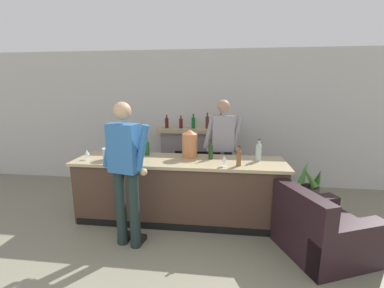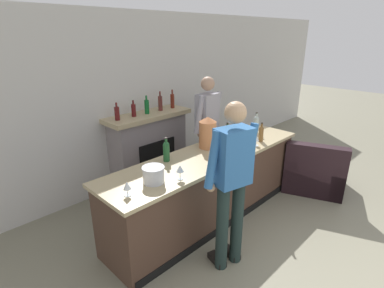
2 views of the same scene
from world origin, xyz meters
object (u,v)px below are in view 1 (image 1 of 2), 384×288
Objects in this scene: armchair_black at (319,233)px; wine_glass_back_row at (87,153)px; wine_glass_front_left at (122,155)px; ice_bucket_steel at (110,154)px; wine_bottle_port_short at (259,151)px; wine_bottle_chardonnay_pale at (239,157)px; copper_dispenser at (190,143)px; fireplace_stone at (194,157)px; wine_glass_near_bucket at (224,159)px; potted_plant_corner at (310,186)px; wine_bottle_merlot_tall at (211,150)px; person_customer at (126,169)px; person_bartender at (222,148)px; wine_bottle_riesling_slim at (147,147)px.

armchair_black is 7.82× the size of wine_glass_back_row.
armchair_black is at bearing -8.81° from wine_glass_front_left.
ice_bucket_steel is 0.74× the size of wine_bottle_port_short.
copper_dispenser is at bearing 152.39° from wine_bottle_chardonnay_pale.
fireplace_stone is 1.82m from wine_glass_near_bucket.
wine_glass_front_left reaches higher than potted_plant_corner.
wine_bottle_port_short is at bearing -1.45° from wine_bottle_merlot_tall.
wine_bottle_port_short is (-0.67, 0.74, 0.82)m from armchair_black.
wine_bottle_chardonnay_pale is at bearing -1.46° from wine_glass_back_row.
armchair_black reaches higher than potted_plant_corner.
armchair_black is at bearing -103.79° from potted_plant_corner.
wine_glass_back_row is (-2.22, 0.06, -0.02)m from wine_bottle_chardonnay_pale.
wine_bottle_port_short is 1.95× the size of wine_glass_front_left.
person_customer reaches higher than potted_plant_corner.
wine_bottle_chardonnay_pale reaches higher than wine_glass_back_row.
wine_glass_back_row is at bearing -174.81° from wine_bottle_port_short.
person_bartender is 7.65× the size of ice_bucket_steel.
person_customer reaches higher than ice_bucket_steel.
person_bartender is at bearing 21.31° from wine_glass_back_row.
person_bartender reaches higher than copper_dispenser.
fireplace_stone is at bearing 93.27° from copper_dispenser.
fireplace_stone is 5.10× the size of wine_bottle_riesling_slim.
wine_glass_near_bucket is at bearing -145.53° from wine_bottle_port_short.
ice_bucket_steel is at bearing -161.89° from potted_plant_corner.
copper_dispenser is 1.01m from wine_glass_front_left.
person_bartender is 0.89m from wine_glass_near_bucket.
wine_bottle_riesling_slim is at bearing 91.42° from person_customer.
person_bartender is 1.81m from ice_bucket_steel.
copper_dispenser is 0.35m from wine_bottle_merlot_tall.
copper_dispenser is at bearing 25.34° from wine_glass_front_left.
fireplace_stone reaches higher than wine_glass_back_row.
wine_glass_front_left is 1.10× the size of wine_glass_near_bucket.
copper_dispenser is at bearing 54.31° from person_customer.
fireplace_stone is at bearing 130.41° from armchair_black.
armchair_black is 1.60× the size of potted_plant_corner.
potted_plant_corner is 2.46× the size of wine_bottle_merlot_tall.
ice_bucket_steel is at bearing 6.42° from wine_glass_back_row.
armchair_black is 3.90× the size of wine_bottle_riesling_slim.
wine_glass_front_left is (-1.41, -0.89, 0.06)m from person_bartender.
person_bartender is at bearing 71.88° from wine_bottle_merlot_tall.
wine_bottle_chardonnay_pale is 1.86× the size of wine_glass_back_row.
wine_glass_front_left is at bearing 116.07° from person_customer.
wine_glass_near_bucket is at bearing -60.96° from wine_bottle_merlot_tall.
person_bartender is 6.02× the size of wine_bottle_riesling_slim.
wine_bottle_riesling_slim is (-0.69, 0.05, -0.08)m from copper_dispenser.
wine_bottle_merlot_tall is (-1.76, -0.85, 0.82)m from potted_plant_corner.
fireplace_stone reaches higher than wine_glass_front_left.
copper_dispenser is 1.54m from wine_glass_back_row.
wine_bottle_riesling_slim reaches higher than wine_glass_front_left.
fireplace_stone is 9.31× the size of wine_glass_front_left.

